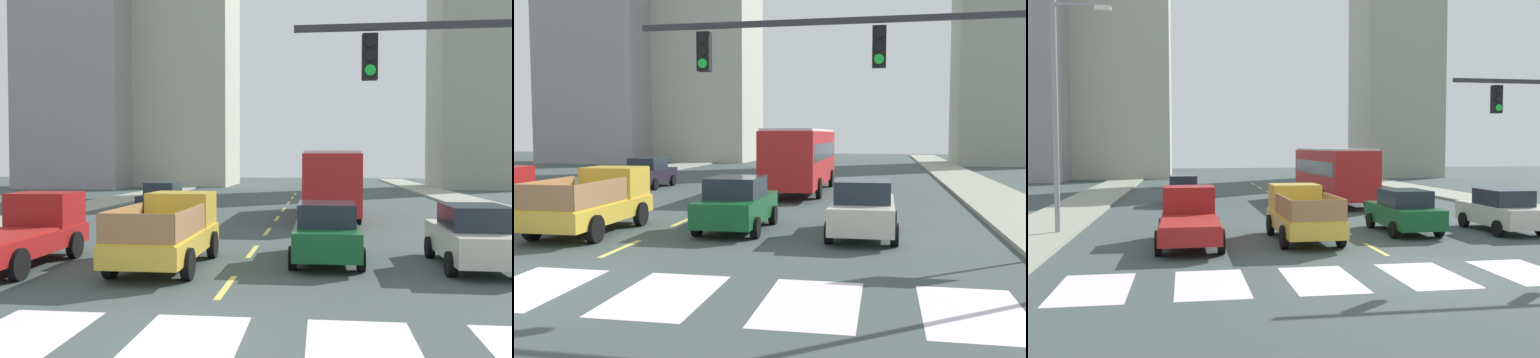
% 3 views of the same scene
% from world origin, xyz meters
% --- Properties ---
extents(ground_plane, '(160.00, 160.00, 0.00)m').
position_xyz_m(ground_plane, '(0.00, 0.00, 0.00)').
color(ground_plane, '#3D4A48').
extents(sidewalk_right, '(3.30, 110.00, 0.15)m').
position_xyz_m(sidewalk_right, '(12.04, 18.00, 0.07)').
color(sidewalk_right, gray).
rests_on(sidewalk_right, ground).
extents(sidewalk_left, '(3.30, 110.00, 0.15)m').
position_xyz_m(sidewalk_left, '(-12.04, 18.00, 0.07)').
color(sidewalk_left, gray).
rests_on(sidewalk_left, ground).
extents(crosswalk_stripe_3, '(1.77, 3.17, 0.01)m').
position_xyz_m(crosswalk_stripe_3, '(0.00, 0.00, 0.00)').
color(crosswalk_stripe_3, silver).
rests_on(crosswalk_stripe_3, ground).
extents(crosswalk_stripe_4, '(1.77, 3.17, 0.01)m').
position_xyz_m(crosswalk_stripe_4, '(2.83, 0.00, 0.00)').
color(crosswalk_stripe_4, silver).
rests_on(crosswalk_stripe_4, ground).
extents(crosswalk_stripe_5, '(1.77, 3.17, 0.01)m').
position_xyz_m(crosswalk_stripe_5, '(5.65, 0.00, 0.00)').
color(crosswalk_stripe_5, silver).
rests_on(crosswalk_stripe_5, ground).
extents(crosswalk_stripe_6, '(1.77, 3.17, 0.01)m').
position_xyz_m(crosswalk_stripe_6, '(8.48, 0.00, 0.00)').
color(crosswalk_stripe_6, silver).
rests_on(crosswalk_stripe_6, ground).
extents(lane_dash_0, '(0.16, 2.40, 0.01)m').
position_xyz_m(lane_dash_0, '(0.00, 4.00, 0.00)').
color(lane_dash_0, '#DBCB56').
rests_on(lane_dash_0, ground).
extents(lane_dash_1, '(0.16, 2.40, 0.01)m').
position_xyz_m(lane_dash_1, '(0.00, 9.00, 0.00)').
color(lane_dash_1, '#DBCB56').
rests_on(lane_dash_1, ground).
extents(lane_dash_2, '(0.16, 2.40, 0.01)m').
position_xyz_m(lane_dash_2, '(0.00, 14.00, 0.00)').
color(lane_dash_2, '#DBCB56').
rests_on(lane_dash_2, ground).
extents(lane_dash_3, '(0.16, 2.40, 0.01)m').
position_xyz_m(lane_dash_3, '(0.00, 19.00, 0.00)').
color(lane_dash_3, '#DBCB56').
rests_on(lane_dash_3, ground).
extents(lane_dash_4, '(0.16, 2.40, 0.01)m').
position_xyz_m(lane_dash_4, '(0.00, 24.00, 0.00)').
color(lane_dash_4, '#DBCB56').
rests_on(lane_dash_4, ground).
extents(lane_dash_5, '(0.16, 2.40, 0.01)m').
position_xyz_m(lane_dash_5, '(0.00, 29.00, 0.00)').
color(lane_dash_5, '#DBCB56').
rests_on(lane_dash_5, ground).
extents(lane_dash_6, '(0.16, 2.40, 0.01)m').
position_xyz_m(lane_dash_6, '(0.00, 34.00, 0.00)').
color(lane_dash_6, '#DBCB56').
rests_on(lane_dash_6, ground).
extents(lane_dash_7, '(0.16, 2.40, 0.01)m').
position_xyz_m(lane_dash_7, '(0.00, 39.00, 0.00)').
color(lane_dash_7, '#DBCB56').
rests_on(lane_dash_7, ground).
extents(pickup_stakebed, '(2.18, 5.20, 1.96)m').
position_xyz_m(pickup_stakebed, '(-2.03, 6.58, 0.94)').
color(pickup_stakebed, gold).
rests_on(pickup_stakebed, ground).
extents(city_bus, '(2.72, 10.80, 3.32)m').
position_xyz_m(city_bus, '(2.64, 19.90, 1.95)').
color(city_bus, '#B21F21').
rests_on(city_bus, ground).
extents(sedan_far, '(2.02, 4.40, 1.72)m').
position_xyz_m(sedan_far, '(-6.32, 20.74, 0.86)').
color(sedan_far, black).
rests_on(sedan_far, ground).
extents(sedan_near_right, '(2.02, 4.40, 1.72)m').
position_xyz_m(sedan_near_right, '(2.33, 7.49, 0.86)').
color(sedan_near_right, '#145327').
rests_on(sedan_near_right, ground).
extents(sedan_mid, '(2.02, 4.40, 1.72)m').
position_xyz_m(sedan_mid, '(6.33, 7.08, 0.86)').
color(sedan_mid, beige).
rests_on(sedan_mid, ground).
extents(traffic_signal_gantry, '(9.42, 0.27, 6.00)m').
position_xyz_m(traffic_signal_gantry, '(7.95, 1.91, 4.22)').
color(traffic_signal_gantry, '#2D2D33').
rests_on(traffic_signal_gantry, ground).
extents(block_mid_left, '(8.82, 8.33, 29.68)m').
position_xyz_m(block_mid_left, '(18.07, 50.48, 14.84)').
color(block_mid_left, '#9A9D8F').
rests_on(block_mid_left, ground).
extents(block_mid_right, '(11.93, 10.41, 32.86)m').
position_xyz_m(block_mid_right, '(-13.68, 53.71, 16.43)').
color(block_mid_right, '#B1B0A1').
rests_on(block_mid_right, ground).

